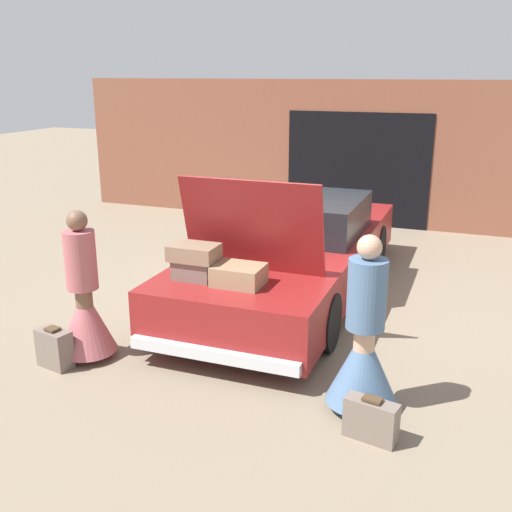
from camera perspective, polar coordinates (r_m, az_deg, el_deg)
The scene contains 7 objects.
ground_plane at distance 8.33m, azimuth 3.48°, elevation -3.51°, with size 40.00×40.00×0.00m, color #7F705B.
garage_wall_back at distance 12.01m, azimuth 9.73°, elevation 9.53°, with size 12.00×0.14×2.80m.
car at distance 8.14m, azimuth 3.53°, elevation 0.39°, with size 1.94×5.28×1.86m.
person_left at distance 6.55m, azimuth -16.00°, elevation -4.69°, with size 0.62×0.62×1.61m.
person_right at distance 5.44m, azimuth 10.21°, elevation -8.81°, with size 0.65×0.65×1.64m.
suitcase_beside_left_person at distance 6.58m, azimuth -18.64°, elevation -8.33°, with size 0.41×0.27×0.43m.
suitcase_beside_right_person at distance 5.22m, azimuth 10.90°, elevation -15.07°, with size 0.47×0.25×0.38m.
Camera 1 is at (2.28, -7.45, 2.93)m, focal length 42.00 mm.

